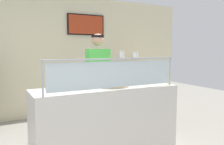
{
  "coord_description": "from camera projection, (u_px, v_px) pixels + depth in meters",
  "views": [
    {
      "loc": [
        -0.42,
        -2.59,
        1.49
      ],
      "look_at": [
        1.16,
        0.37,
        1.16
      ],
      "focal_mm": 36.97,
      "sensor_mm": 36.0,
      "label": 1
    }
  ],
  "objects": [
    {
      "name": "ground_plane",
      "position": [
        89.0,
        136.0,
        3.98
      ],
      "size": [
        12.0,
        12.0,
        0.0
      ],
      "primitive_type": "plane",
      "color": "gray",
      "rests_on": "ground"
    },
    {
      "name": "shop_rear_unit",
      "position": [
        62.0,
        55.0,
        5.25
      ],
      "size": [
        6.48,
        0.13,
        2.7
      ],
      "color": "beige",
      "rests_on": "ground"
    },
    {
      "name": "serving_counter",
      "position": [
        106.0,
        119.0,
        3.36
      ],
      "size": [
        2.08,
        0.68,
        0.95
      ],
      "primitive_type": "cube",
      "color": "silver",
      "rests_on": "ground"
    },
    {
      "name": "sneeze_guard",
      "position": [
        115.0,
        70.0,
        3.03
      ],
      "size": [
        1.91,
        0.06,
        0.43
      ],
      "color": "#B2B5BC",
      "rests_on": "serving_counter"
    },
    {
      "name": "pizza_tray",
      "position": [
        112.0,
        85.0,
        3.38
      ],
      "size": [
        0.51,
        0.51,
        0.04
      ],
      "color": "#9EA0A8",
      "rests_on": "serving_counter"
    },
    {
      "name": "pizza_server",
      "position": [
        115.0,
        84.0,
        3.38
      ],
      "size": [
        0.08,
        0.28,
        0.01
      ],
      "primitive_type": "cube",
      "rotation": [
        0.0,
        0.0,
        -0.0
      ],
      "color": "#ADAFB7",
      "rests_on": "pizza_tray"
    },
    {
      "name": "parmesan_shaker",
      "position": [
        122.0,
        55.0,
        3.06
      ],
      "size": [
        0.06,
        0.06,
        0.1
      ],
      "color": "white",
      "rests_on": "sneeze_guard"
    },
    {
      "name": "pepper_flake_shaker",
      "position": [
        135.0,
        55.0,
        3.16
      ],
      "size": [
        0.07,
        0.07,
        0.09
      ],
      "color": "white",
      "rests_on": "sneeze_guard"
    },
    {
      "name": "worker_figure",
      "position": [
        98.0,
        78.0,
        3.98
      ],
      "size": [
        0.41,
        0.5,
        1.76
      ],
      "color": "#23232D",
      "rests_on": "ground"
    },
    {
      "name": "prep_shelf",
      "position": [
        140.0,
        91.0,
        5.76
      ],
      "size": [
        0.7,
        0.55,
        0.9
      ],
      "primitive_type": "cube",
      "color": "#B7BABF",
      "rests_on": "ground"
    },
    {
      "name": "pizza_box_stack",
      "position": [
        140.0,
        69.0,
        5.7
      ],
      "size": [
        0.5,
        0.5,
        0.22
      ],
      "color": "tan",
      "rests_on": "prep_shelf"
    }
  ]
}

